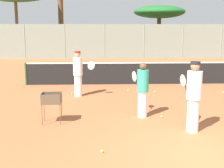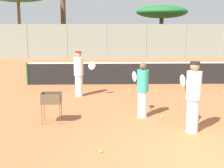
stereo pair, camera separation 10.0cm
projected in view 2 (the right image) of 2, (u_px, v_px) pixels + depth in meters
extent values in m
plane|color=#B26038|center=(199.00, 160.00, 6.59)|extent=(80.00, 80.00, 0.00)
cylinder|color=#26592D|center=(27.00, 74.00, 14.87)|extent=(0.10, 0.10, 1.07)
cube|color=black|center=(145.00, 74.00, 15.04)|extent=(11.29, 0.01, 1.01)
cube|color=white|center=(145.00, 63.00, 14.94)|extent=(11.29, 0.02, 0.06)
cylinder|color=gray|center=(27.00, 41.00, 26.61)|extent=(0.08, 0.08, 2.93)
cylinder|color=gray|center=(67.00, 41.00, 26.70)|extent=(0.08, 0.08, 2.93)
cylinder|color=gray|center=(107.00, 41.00, 26.80)|extent=(0.08, 0.08, 2.93)
cylinder|color=gray|center=(146.00, 41.00, 26.90)|extent=(0.08, 0.08, 2.93)
cylinder|color=gray|center=(185.00, 41.00, 27.00)|extent=(0.08, 0.08, 2.93)
cylinder|color=gray|center=(224.00, 41.00, 27.10)|extent=(0.08, 0.08, 2.93)
cube|color=gray|center=(126.00, 41.00, 26.85)|extent=(23.83, 0.01, 2.93)
cylinder|color=brown|center=(63.00, 20.00, 30.88)|extent=(0.51, 0.51, 6.71)
cylinder|color=brown|center=(20.00, 29.00, 30.31)|extent=(0.30, 0.30, 5.02)
cylinder|color=brown|center=(161.00, 37.00, 30.46)|extent=(0.39, 0.39, 3.48)
ellipsoid|color=#1E6028|center=(162.00, 12.00, 30.02)|extent=(4.96, 4.96, 1.24)
cylinder|color=white|center=(142.00, 104.00, 9.63)|extent=(0.29, 0.29, 0.81)
cylinder|color=teal|center=(143.00, 81.00, 9.49)|extent=(0.35, 0.35, 0.67)
sphere|color=brown|center=(143.00, 66.00, 9.41)|extent=(0.22, 0.22, 0.22)
cylinder|color=black|center=(137.00, 84.00, 9.84)|extent=(0.08, 0.15, 0.27)
ellipsoid|color=silver|center=(134.00, 76.00, 9.96)|extent=(0.18, 0.38, 0.43)
cylinder|color=white|center=(79.00, 86.00, 12.51)|extent=(0.30, 0.30, 0.85)
cylinder|color=white|center=(79.00, 66.00, 12.36)|extent=(0.37, 0.37, 0.71)
sphere|color=tan|center=(78.00, 54.00, 12.28)|extent=(0.23, 0.23, 0.23)
cylinder|color=red|center=(78.00, 52.00, 12.26)|extent=(0.24, 0.24, 0.06)
cylinder|color=black|center=(87.00, 71.00, 12.32)|extent=(0.15, 0.07, 0.27)
ellipsoid|color=silver|center=(92.00, 66.00, 12.24)|extent=(0.39, 0.13, 0.43)
cylinder|color=white|center=(192.00, 116.00, 8.28)|extent=(0.32, 0.32, 0.89)
cylinder|color=white|center=(194.00, 85.00, 8.12)|extent=(0.39, 0.39, 0.74)
sphere|color=#8C6647|center=(195.00, 67.00, 8.03)|extent=(0.24, 0.24, 0.24)
cylinder|color=black|center=(195.00, 63.00, 8.01)|extent=(0.25, 0.25, 0.06)
cylinder|color=black|center=(186.00, 90.00, 8.51)|extent=(0.07, 0.15, 0.27)
ellipsoid|color=silver|center=(183.00, 81.00, 8.64)|extent=(0.14, 0.39, 0.43)
cylinder|color=brown|center=(42.00, 115.00, 8.88)|extent=(0.02, 0.02, 0.60)
cylinder|color=brown|center=(60.00, 115.00, 8.89)|extent=(0.02, 0.02, 0.60)
cylinder|color=brown|center=(44.00, 111.00, 9.23)|extent=(0.02, 0.02, 0.60)
cylinder|color=brown|center=(61.00, 111.00, 9.25)|extent=(0.02, 0.02, 0.60)
cube|color=brown|center=(51.00, 103.00, 9.01)|extent=(0.55, 0.40, 0.01)
cube|color=brown|center=(50.00, 100.00, 8.78)|extent=(0.55, 0.01, 0.30)
cube|color=brown|center=(52.00, 96.00, 9.18)|extent=(0.55, 0.01, 0.30)
cube|color=brown|center=(42.00, 98.00, 8.97)|extent=(0.01, 0.40, 0.30)
cube|color=brown|center=(61.00, 98.00, 8.99)|extent=(0.01, 0.40, 0.30)
sphere|color=#D1E54C|center=(57.00, 103.00, 8.87)|extent=(0.07, 0.07, 0.07)
sphere|color=#D1E54C|center=(58.00, 100.00, 9.01)|extent=(0.07, 0.07, 0.07)
sphere|color=#D1E54C|center=(58.00, 101.00, 9.07)|extent=(0.07, 0.07, 0.07)
sphere|color=#D1E54C|center=(43.00, 101.00, 8.86)|extent=(0.07, 0.07, 0.07)
sphere|color=#D1E54C|center=(58.00, 101.00, 9.03)|extent=(0.07, 0.07, 0.07)
sphere|color=#D1E54C|center=(48.00, 100.00, 8.96)|extent=(0.07, 0.07, 0.07)
sphere|color=#D1E54C|center=(52.00, 101.00, 8.86)|extent=(0.07, 0.07, 0.07)
sphere|color=#D1E54C|center=(47.00, 100.00, 8.92)|extent=(0.07, 0.07, 0.07)
sphere|color=#D1E54C|center=(47.00, 102.00, 8.91)|extent=(0.07, 0.07, 0.07)
sphere|color=#D1E54C|center=(57.00, 100.00, 9.00)|extent=(0.07, 0.07, 0.07)
sphere|color=#D1E54C|center=(156.00, 92.00, 13.25)|extent=(0.07, 0.07, 0.07)
sphere|color=#D1E54C|center=(101.00, 151.00, 6.98)|extent=(0.07, 0.07, 0.07)
sphere|color=#D1E54C|center=(73.00, 94.00, 12.89)|extent=(0.07, 0.07, 0.07)
sphere|color=#D1E54C|center=(224.00, 93.00, 13.05)|extent=(0.07, 0.07, 0.07)
sphere|color=#D1E54C|center=(161.00, 117.00, 9.61)|extent=(0.07, 0.07, 0.07)
sphere|color=#D1E54C|center=(129.00, 90.00, 13.55)|extent=(0.07, 0.07, 0.07)
cube|color=#B2B7BC|center=(124.00, 50.00, 29.79)|extent=(4.20, 1.70, 0.90)
cube|color=#33383D|center=(122.00, 42.00, 29.64)|extent=(2.20, 1.50, 0.70)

